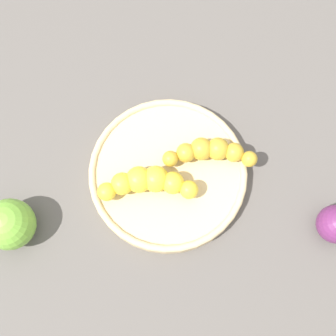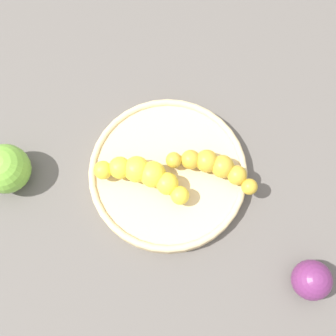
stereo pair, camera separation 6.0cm
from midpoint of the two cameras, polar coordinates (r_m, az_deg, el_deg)
ground_plane at (r=0.64m, az=2.66°, el=-1.43°), size 2.40×2.40×0.00m
fruit_bowl at (r=0.63m, az=2.71°, el=-1.14°), size 0.22×0.22×0.02m
banana_yellow at (r=0.60m, az=-0.30°, el=-1.38°), size 0.10×0.11×0.04m
banana_spotted at (r=0.61m, az=8.63°, el=-0.27°), size 0.10×0.10×0.03m
plum_purple at (r=0.63m, az=20.57°, el=-13.73°), size 0.05×0.05×0.05m
apple_green at (r=0.63m, az=-17.57°, el=-0.55°), size 0.07×0.07×0.07m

